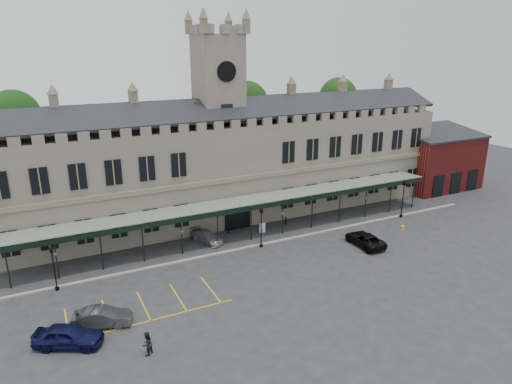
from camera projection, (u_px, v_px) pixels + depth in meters
name	position (u px, v px, depth m)	size (l,w,h in m)	color
ground	(283.00, 267.00, 44.99)	(140.00, 140.00, 0.00)	#2A2A2D
station_building	(221.00, 166.00, 56.55)	(60.00, 10.36, 17.30)	#666055
clock_tower	(219.00, 113.00, 54.58)	(5.60, 5.60, 24.80)	#666055
canopy	(250.00, 219.00, 50.61)	(50.00, 4.10, 4.30)	#8C9E93
brick_annex	(436.00, 160.00, 69.12)	(12.40, 8.36, 9.23)	maroon
kerb	(258.00, 245.00, 49.66)	(60.00, 0.40, 0.12)	gray
parking_markings	(145.00, 309.00, 37.80)	(16.00, 6.00, 0.01)	gold
tree_behind_left	(15.00, 117.00, 53.05)	(6.00, 6.00, 16.00)	#332314
tree_behind_mid	(247.00, 103.00, 65.72)	(6.00, 6.00, 16.00)	#332314
tree_behind_right	(338.00, 98.00, 72.48)	(6.00, 6.00, 16.00)	#332314
lamp_post_left	(53.00, 264.00, 39.91)	(0.41, 0.41, 4.35)	black
lamp_post_mid	(261.00, 223.00, 48.54)	(0.44, 0.44, 4.65)	black
lamp_post_right	(403.00, 195.00, 57.00)	(0.47, 0.47, 4.97)	black
traffic_cone	(403.00, 227.00, 53.89)	(0.44, 0.44, 0.70)	#F25407
sign_board	(262.00, 228.00, 52.93)	(0.69, 0.19, 1.19)	black
bollard_left	(229.00, 230.00, 52.73)	(0.16, 0.16, 0.88)	black
bollard_right	(286.00, 221.00, 55.30)	(0.17, 0.17, 0.96)	black
car_left_a	(68.00, 336.00, 32.89)	(1.98, 4.92, 1.68)	#0B0E33
car_left_b	(102.00, 317.00, 35.35)	(1.56, 4.47, 1.47)	#37393E
car_taxi	(207.00, 237.00, 50.44)	(1.74, 4.29, 1.25)	#96989D
car_van	(365.00, 239.00, 49.51)	(2.35, 5.09, 1.41)	black
person_a	(79.00, 321.00, 34.55)	(0.65, 0.43, 1.79)	black
person_b	(147.00, 344.00, 31.96)	(0.87, 0.68, 1.79)	black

